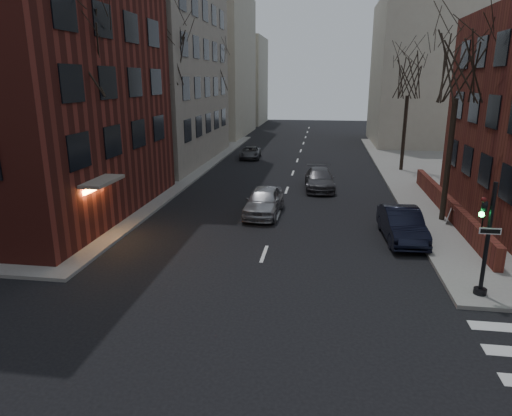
{
  "coord_description": "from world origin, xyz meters",
  "views": [
    {
      "loc": [
        2.39,
        -6.5,
        7.39
      ],
      "look_at": [
        -0.4,
        12.27,
        2.0
      ],
      "focal_mm": 32.0,
      "sensor_mm": 36.0,
      "label": 1
    }
  ],
  "objects_px": {
    "tree_left_c": "(214,72)",
    "car_lane_silver": "(264,201)",
    "tree_left_b": "(167,56)",
    "streetlamp_far": "(225,110)",
    "car_lane_gray": "(319,179)",
    "traffic_signal": "(485,247)",
    "car_lane_far": "(250,153)",
    "parked_sedan": "(402,225)",
    "tree_left_a": "(80,54)",
    "sandwich_board": "(452,216)",
    "tree_right_b": "(409,76)",
    "tree_right_a": "(460,65)",
    "streetlamp_near": "(159,129)"
  },
  "relations": [
    {
      "from": "car_lane_gray",
      "to": "tree_right_b",
      "type": "bearing_deg",
      "value": 44.17
    },
    {
      "from": "traffic_signal",
      "to": "tree_right_a",
      "type": "xyz_separation_m",
      "value": [
        0.86,
        9.01,
        6.12
      ]
    },
    {
      "from": "tree_right_a",
      "to": "car_lane_far",
      "type": "distance_m",
      "value": 24.01
    },
    {
      "from": "tree_right_b",
      "to": "sandwich_board",
      "type": "distance_m",
      "value": 16.29
    },
    {
      "from": "car_lane_far",
      "to": "sandwich_board",
      "type": "height_order",
      "value": "car_lane_far"
    },
    {
      "from": "traffic_signal",
      "to": "car_lane_gray",
      "type": "relative_size",
      "value": 0.83
    },
    {
      "from": "car_lane_far",
      "to": "sandwich_board",
      "type": "bearing_deg",
      "value": -58.54
    },
    {
      "from": "tree_right_b",
      "to": "streetlamp_near",
      "type": "height_order",
      "value": "tree_right_b"
    },
    {
      "from": "tree_left_b",
      "to": "streetlamp_far",
      "type": "relative_size",
      "value": 1.72
    },
    {
      "from": "tree_left_c",
      "to": "car_lane_gray",
      "type": "relative_size",
      "value": 2.02
    },
    {
      "from": "tree_left_c",
      "to": "streetlamp_far",
      "type": "relative_size",
      "value": 1.55
    },
    {
      "from": "tree_left_b",
      "to": "parked_sedan",
      "type": "xyz_separation_m",
      "value": [
        15.0,
        -11.25,
        -8.15
      ]
    },
    {
      "from": "streetlamp_near",
      "to": "car_lane_far",
      "type": "relative_size",
      "value": 1.57
    },
    {
      "from": "streetlamp_near",
      "to": "parked_sedan",
      "type": "relative_size",
      "value": 1.36
    },
    {
      "from": "car_lane_gray",
      "to": "car_lane_far",
      "type": "xyz_separation_m",
      "value": [
        -6.76,
        11.82,
        -0.14
      ]
    },
    {
      "from": "tree_left_a",
      "to": "car_lane_far",
      "type": "xyz_separation_m",
      "value": [
        4.24,
        22.5,
        -7.92
      ]
    },
    {
      "from": "tree_right_b",
      "to": "parked_sedan",
      "type": "xyz_separation_m",
      "value": [
        -2.6,
        -17.25,
        -6.82
      ]
    },
    {
      "from": "streetlamp_far",
      "to": "parked_sedan",
      "type": "distance_m",
      "value": 31.01
    },
    {
      "from": "car_lane_far",
      "to": "car_lane_silver",
      "type": "bearing_deg",
      "value": -82.52
    },
    {
      "from": "traffic_signal",
      "to": "car_lane_silver",
      "type": "relative_size",
      "value": 0.87
    },
    {
      "from": "streetlamp_near",
      "to": "car_lane_silver",
      "type": "relative_size",
      "value": 1.36
    },
    {
      "from": "tree_left_a",
      "to": "tree_right_a",
      "type": "bearing_deg",
      "value": 12.8
    },
    {
      "from": "traffic_signal",
      "to": "tree_right_a",
      "type": "bearing_deg",
      "value": 84.53
    },
    {
      "from": "tree_left_c",
      "to": "parked_sedan",
      "type": "distance_m",
      "value": 30.25
    },
    {
      "from": "tree_left_a",
      "to": "tree_left_c",
      "type": "xyz_separation_m",
      "value": [
        0.0,
        26.0,
        -0.44
      ]
    },
    {
      "from": "parked_sedan",
      "to": "car_lane_far",
      "type": "height_order",
      "value": "parked_sedan"
    },
    {
      "from": "tree_right_b",
      "to": "car_lane_far",
      "type": "bearing_deg",
      "value": 161.38
    },
    {
      "from": "traffic_signal",
      "to": "car_lane_gray",
      "type": "xyz_separation_m",
      "value": [
        -5.74,
        15.68,
        -1.21
      ]
    },
    {
      "from": "streetlamp_far",
      "to": "car_lane_gray",
      "type": "relative_size",
      "value": 1.31
    },
    {
      "from": "tree_left_c",
      "to": "streetlamp_far",
      "type": "distance_m",
      "value": 4.33
    },
    {
      "from": "traffic_signal",
      "to": "parked_sedan",
      "type": "height_order",
      "value": "traffic_signal"
    },
    {
      "from": "car_lane_silver",
      "to": "car_lane_far",
      "type": "bearing_deg",
      "value": 104.07
    },
    {
      "from": "traffic_signal",
      "to": "car_lane_far",
      "type": "height_order",
      "value": "traffic_signal"
    },
    {
      "from": "tree_right_a",
      "to": "streetlamp_far",
      "type": "xyz_separation_m",
      "value": [
        -17.0,
        24.0,
        -3.79
      ]
    },
    {
      "from": "tree_left_a",
      "to": "sandwich_board",
      "type": "height_order",
      "value": "tree_left_a"
    },
    {
      "from": "tree_left_a",
      "to": "parked_sedan",
      "type": "height_order",
      "value": "tree_left_a"
    },
    {
      "from": "traffic_signal",
      "to": "parked_sedan",
      "type": "bearing_deg",
      "value": 106.79
    },
    {
      "from": "traffic_signal",
      "to": "streetlamp_near",
      "type": "distance_m",
      "value": 20.86
    },
    {
      "from": "tree_left_c",
      "to": "car_lane_silver",
      "type": "relative_size",
      "value": 2.11
    },
    {
      "from": "streetlamp_near",
      "to": "car_lane_silver",
      "type": "height_order",
      "value": "streetlamp_near"
    },
    {
      "from": "tree_right_a",
      "to": "streetlamp_near",
      "type": "xyz_separation_m",
      "value": [
        -17.0,
        4.0,
        -3.79
      ]
    },
    {
      "from": "tree_left_b",
      "to": "tree_right_a",
      "type": "distance_m",
      "value": 19.35
    },
    {
      "from": "tree_left_b",
      "to": "parked_sedan",
      "type": "relative_size",
      "value": 2.33
    },
    {
      "from": "tree_left_a",
      "to": "streetlamp_near",
      "type": "relative_size",
      "value": 1.63
    },
    {
      "from": "tree_left_a",
      "to": "car_lane_far",
      "type": "bearing_deg",
      "value": 79.32
    },
    {
      "from": "car_lane_far",
      "to": "tree_right_a",
      "type": "bearing_deg",
      "value": -58.15
    },
    {
      "from": "tree_right_a",
      "to": "car_lane_far",
      "type": "height_order",
      "value": "tree_right_a"
    },
    {
      "from": "tree_right_a",
      "to": "streetlamp_far",
      "type": "height_order",
      "value": "tree_right_a"
    },
    {
      "from": "tree_left_c",
      "to": "sandwich_board",
      "type": "xyz_separation_m",
      "value": [
        17.9,
        -22.69,
        -7.47
      ]
    },
    {
      "from": "car_lane_silver",
      "to": "car_lane_gray",
      "type": "height_order",
      "value": "car_lane_silver"
    }
  ]
}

